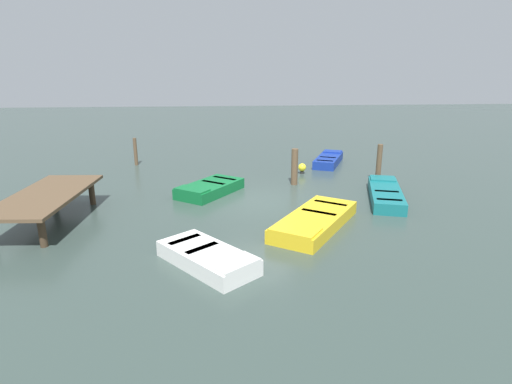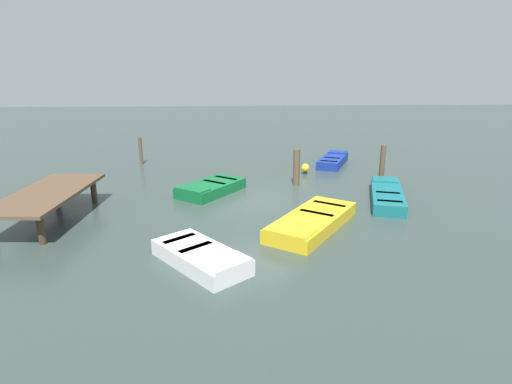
{
  "view_description": "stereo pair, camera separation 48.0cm",
  "coord_description": "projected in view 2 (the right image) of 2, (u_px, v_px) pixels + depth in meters",
  "views": [
    {
      "loc": [
        -14.19,
        1.27,
        4.61
      ],
      "look_at": [
        0.0,
        0.0,
        0.35
      ],
      "focal_mm": 29.03,
      "sensor_mm": 36.0,
      "label": 1
    },
    {
      "loc": [
        -14.23,
        0.79,
        4.61
      ],
      "look_at": [
        0.0,
        0.0,
        0.35
      ],
      "focal_mm": 29.03,
      "sensor_mm": 36.0,
      "label": 2
    }
  ],
  "objects": [
    {
      "name": "mooring_piling_center",
      "position": [
        141.0,
        151.0,
        20.61
      ],
      "size": [
        0.17,
        0.17,
        1.35
      ],
      "primitive_type": "cylinder",
      "color": "brown",
      "rests_on": "ground_plane"
    },
    {
      "name": "rowboat_yellow",
      "position": [
        312.0,
        221.0,
        12.39
      ],
      "size": [
        3.89,
        3.31,
        0.46
      ],
      "rotation": [
        0.0,
        0.0,
        2.53
      ],
      "color": "gold",
      "rests_on": "ground_plane"
    },
    {
      "name": "ground_plane",
      "position": [
        256.0,
        201.0,
        14.97
      ],
      "size": [
        80.0,
        80.0,
        0.0
      ],
      "primitive_type": "plane",
      "color": "#33423D"
    },
    {
      "name": "rowboat_white",
      "position": [
        201.0,
        257.0,
        10.07
      ],
      "size": [
        2.83,
        2.61,
        0.46
      ],
      "rotation": [
        0.0,
        0.0,
        3.82
      ],
      "color": "silver",
      "rests_on": "ground_plane"
    },
    {
      "name": "rowboat_green",
      "position": [
        211.0,
        188.0,
        15.88
      ],
      "size": [
        3.01,
        2.72,
        0.46
      ],
      "rotation": [
        0.0,
        0.0,
        2.51
      ],
      "color": "#0F602D",
      "rests_on": "ground_plane"
    },
    {
      "name": "mooring_piling_mid_left",
      "position": [
        382.0,
        164.0,
        17.12
      ],
      "size": [
        0.22,
        0.22,
        1.61
      ],
      "primitive_type": "cylinder",
      "color": "brown",
      "rests_on": "ground_plane"
    },
    {
      "name": "marker_buoy",
      "position": [
        305.0,
        168.0,
        18.75
      ],
      "size": [
        0.36,
        0.36,
        0.48
      ],
      "color": "#262626",
      "rests_on": "ground_plane"
    },
    {
      "name": "rowboat_blue",
      "position": [
        333.0,
        160.0,
        20.64
      ],
      "size": [
        3.15,
        2.17,
        0.46
      ],
      "rotation": [
        0.0,
        0.0,
        5.85
      ],
      "color": "navy",
      "rests_on": "ground_plane"
    },
    {
      "name": "dock_segment",
      "position": [
        48.0,
        195.0,
        12.87
      ],
      "size": [
        4.69,
        2.24,
        0.95
      ],
      "rotation": [
        0.0,
        0.0,
        -0.07
      ],
      "color": "brown",
      "rests_on": "ground_plane"
    },
    {
      "name": "mooring_piling_mid_right",
      "position": [
        296.0,
        167.0,
        16.88
      ],
      "size": [
        0.27,
        0.27,
        1.49
      ],
      "primitive_type": "cylinder",
      "color": "brown",
      "rests_on": "ground_plane"
    },
    {
      "name": "rowboat_teal",
      "position": [
        387.0,
        195.0,
        14.99
      ],
      "size": [
        3.83,
        2.09,
        0.46
      ],
      "rotation": [
        0.0,
        0.0,
        5.99
      ],
      "color": "#14666B",
      "rests_on": "ground_plane"
    }
  ]
}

